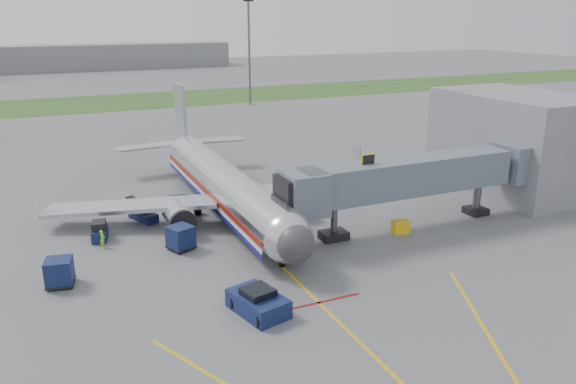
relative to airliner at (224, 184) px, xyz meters
name	(u,v)px	position (x,y,z in m)	size (l,w,h in m)	color
ground	(293,277)	(0.00, -15.25, -2.65)	(400.00, 400.00, 0.00)	#565659
grass_strip	(114,102)	(0.00, 74.75, -2.64)	(300.00, 25.00, 0.01)	#2D4C1E
apron_markings	(345,328)	(0.00, -22.65, -2.64)	(21.52, 50.00, 0.01)	gold
airliner	(224,184)	(0.00, 0.00, 0.00)	(32.10, 35.67, 10.25)	silver
jet_bridge	(406,178)	(12.86, -10.25, 1.82)	(25.30, 4.00, 6.90)	slate
terminal	(514,142)	(30.00, -5.25, 2.35)	(10.00, 16.00, 10.00)	slate
light_mast_right	(249,50)	(25.00, 59.75, 8.13)	(2.00, 0.44, 20.40)	#595B60
distant_terminal	(46,58)	(-10.00, 154.75, 1.35)	(120.00, 14.00, 8.00)	slate
pushback_tug	(258,302)	(-4.00, -18.75, -1.97)	(3.26, 4.36, 1.63)	#0C1E37
baggage_tug	(100,232)	(-11.57, -2.38, -1.95)	(1.58, 2.43, 1.57)	#0C1E37
baggage_cart_a	(181,238)	(-5.97, -7.11, -1.67)	(2.32, 2.32, 1.92)	#0C1E37
baggage_cart_b	(178,207)	(-4.36, 0.31, -1.69)	(1.98, 1.98, 1.88)	#0C1E37
baggage_cart_c	(59,272)	(-15.01, -9.83, -1.66)	(2.10, 2.10, 1.93)	#0C1E37
belt_loader	(143,215)	(-7.47, 0.79, -2.19)	(2.37, 3.82, 1.82)	#0C1E37
ground_power_cart	(400,227)	(11.83, -11.33, -2.11)	(1.51, 1.14, 1.10)	#E6B40D
ramp_worker	(102,239)	(-11.55, -4.23, -1.91)	(0.54, 0.35, 1.47)	#91E51A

